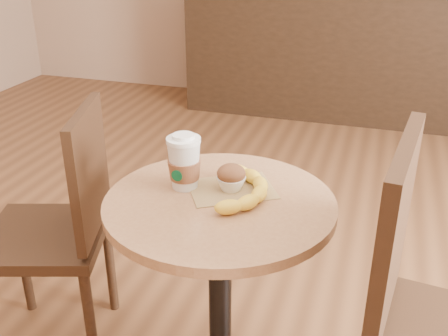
# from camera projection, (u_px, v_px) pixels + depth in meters

# --- Properties ---
(cafe_table) EXTENTS (0.65, 0.65, 0.75)m
(cafe_table) POSITION_uv_depth(u_px,v_px,m) (220.00, 269.00, 1.57)
(cafe_table) COLOR black
(cafe_table) RESTS_ON ground
(chair_left) EXTENTS (0.51, 0.51, 0.93)m
(chair_left) POSITION_uv_depth(u_px,v_px,m) (62.00, 224.00, 1.81)
(chair_left) COLOR #321F11
(chair_left) RESTS_ON ground
(chair_right) EXTENTS (0.51, 0.51, 1.03)m
(chair_right) POSITION_uv_depth(u_px,v_px,m) (436.00, 330.00, 1.26)
(chair_right) COLOR #321F11
(chair_right) RESTS_ON ground
(service_counter) EXTENTS (2.30, 0.65, 1.04)m
(service_counter) POSITION_uv_depth(u_px,v_px,m) (325.00, 50.00, 4.26)
(service_counter) COLOR black
(service_counter) RESTS_ON ground
(kraft_bag) EXTENTS (0.30, 0.28, 0.00)m
(kraft_bag) POSITION_uv_depth(u_px,v_px,m) (232.00, 189.00, 1.52)
(kraft_bag) COLOR olive
(kraft_bag) RESTS_ON cafe_table
(coffee_cup) EXTENTS (0.10, 0.10, 0.17)m
(coffee_cup) POSITION_uv_depth(u_px,v_px,m) (184.00, 164.00, 1.51)
(coffee_cup) COLOR silver
(coffee_cup) RESTS_ON cafe_table
(muffin) EXTENTS (0.09, 0.09, 0.08)m
(muffin) POSITION_uv_depth(u_px,v_px,m) (231.00, 177.00, 1.51)
(muffin) COLOR white
(muffin) RESTS_ON kraft_bag
(banana) EXTENTS (0.20, 0.31, 0.04)m
(banana) POSITION_uv_depth(u_px,v_px,m) (243.00, 189.00, 1.47)
(banana) COLOR yellow
(banana) RESTS_ON kraft_bag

